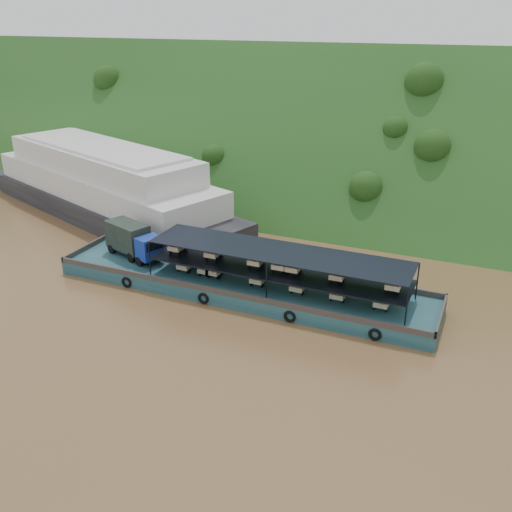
% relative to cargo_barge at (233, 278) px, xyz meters
% --- Properties ---
extents(ground, '(160.00, 160.00, 0.00)m').
position_rel_cargo_barge_xyz_m(ground, '(3.80, -1.85, -1.13)').
color(ground, brown).
rests_on(ground, ground).
extents(hillside, '(140.00, 39.60, 39.60)m').
position_rel_cargo_barge_xyz_m(hillside, '(3.80, 34.15, -1.13)').
color(hillside, '#1A3D16').
rests_on(hillside, ground).
extents(cargo_barge, '(35.00, 7.18, 4.54)m').
position_rel_cargo_barge_xyz_m(cargo_barge, '(0.00, 0.00, 0.00)').
color(cargo_barge, '#143D47').
rests_on(cargo_barge, ground).
extents(passenger_ferry, '(43.57, 24.64, 8.61)m').
position_rel_cargo_barge_xyz_m(passenger_ferry, '(-23.91, 13.06, 2.60)').
color(passenger_ferry, black).
rests_on(passenger_ferry, ground).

